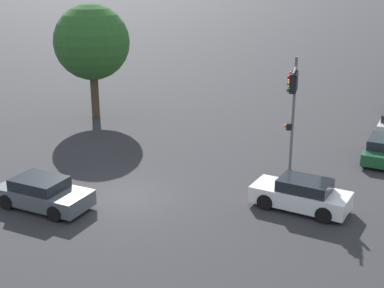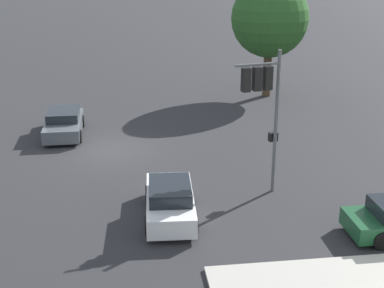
{
  "view_description": "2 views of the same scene",
  "coord_description": "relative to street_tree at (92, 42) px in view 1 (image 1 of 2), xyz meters",
  "views": [
    {
      "loc": [
        12.56,
        -18.5,
        10.06
      ],
      "look_at": [
        1.77,
        3.29,
        1.81
      ],
      "focal_mm": 50.0,
      "sensor_mm": 36.0,
      "label": 1
    },
    {
      "loc": [
        25.06,
        0.89,
        9.32
      ],
      "look_at": [
        3.75,
        3.64,
        1.48
      ],
      "focal_mm": 50.0,
      "sensor_mm": 36.0,
      "label": 2
    }
  ],
  "objects": [
    {
      "name": "crossing_car_1",
      "position": [
        6.5,
        -12.77,
        -4.47
      ],
      "size": [
        4.22,
        1.97,
        1.33
      ],
      "rotation": [
        0.0,
        0.0,
        0.01
      ],
      "color": "#4C5156",
      "rests_on": "ground_plane"
    },
    {
      "name": "street_tree",
      "position": [
        0.0,
        0.0,
        0.0
      ],
      "size": [
        5.01,
        5.01,
        7.65
      ],
      "color": "#423323",
      "rests_on": "ground_plane"
    },
    {
      "name": "parked_car_0",
      "position": [
        18.89,
        0.0,
        -4.5
      ],
      "size": [
        1.84,
        4.31,
        1.28
      ],
      "rotation": [
        0.0,
        0.0,
        1.57
      ],
      "color": "#194728",
      "rests_on": "ground_plane"
    },
    {
      "name": "ground_plane",
      "position": [
        9.11,
        -10.35,
        -5.12
      ],
      "size": [
        300.0,
        300.0,
        0.0
      ],
      "primitive_type": "plane",
      "color": "#28282B"
    },
    {
      "name": "traffic_signal",
      "position": [
        14.89,
        -4.27,
        -0.95
      ],
      "size": [
        0.85,
        1.94,
        5.8
      ],
      "rotation": [
        0.0,
        0.0,
        3.34
      ],
      "color": "#515456",
      "rests_on": "ground_plane"
    },
    {
      "name": "crossing_car_0",
      "position": [
        16.56,
        -8.01,
        -4.45
      ],
      "size": [
        4.21,
        1.99,
        1.39
      ],
      "rotation": [
        0.0,
        0.0,
        3.09
      ],
      "color": "silver",
      "rests_on": "ground_plane"
    }
  ]
}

